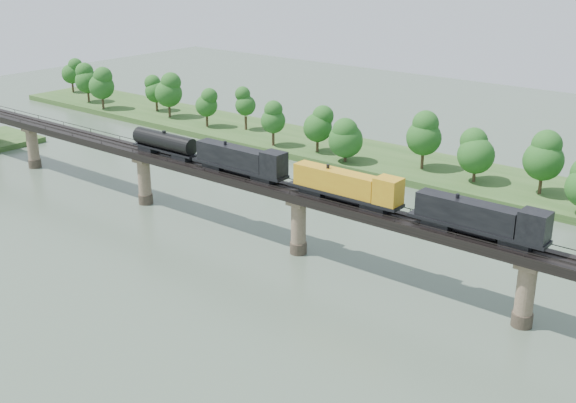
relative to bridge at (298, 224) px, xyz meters
The scene contains 6 objects.
ground 30.49m from the bridge, 90.00° to the right, with size 400.00×400.00×0.00m, color #3D4D3E.
far_bank 55.20m from the bridge, 90.00° to the left, with size 300.00×24.00×1.60m, color #2C4C1E.
bridge is the anchor object (origin of this frame).
bridge_superstructure 6.33m from the bridge, 90.00° to the left, with size 220.00×4.90×0.75m.
far_treeline 51.30m from the bridge, 99.23° to the left, with size 289.06×17.54×13.60m.
freight_train 8.97m from the bridge, ahead, with size 83.52×3.25×5.75m.
Camera 1 is at (70.55, -60.52, 51.27)m, focal length 45.00 mm.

